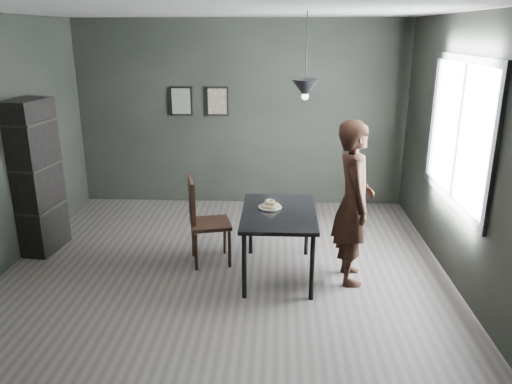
{
  "coord_description": "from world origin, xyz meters",
  "views": [
    {
      "loc": [
        0.6,
        -5.07,
        2.6
      ],
      "look_at": [
        0.35,
        0.05,
        0.95
      ],
      "focal_mm": 35.0,
      "sensor_mm": 36.0,
      "label": 1
    }
  ],
  "objects_px": {
    "wood_chair": "(202,215)",
    "pendant_lamp": "(305,88)",
    "white_plate": "(270,208)",
    "woman": "(353,203)",
    "cafe_table": "(279,218)",
    "shelf_unit": "(36,177)"
  },
  "relations": [
    {
      "from": "wood_chair",
      "to": "pendant_lamp",
      "type": "relative_size",
      "value": 1.19
    },
    {
      "from": "white_plate",
      "to": "woman",
      "type": "height_order",
      "value": "woman"
    },
    {
      "from": "cafe_table",
      "to": "white_plate",
      "type": "relative_size",
      "value": 5.22
    },
    {
      "from": "wood_chair",
      "to": "pendant_lamp",
      "type": "xyz_separation_m",
      "value": [
        1.13,
        -0.16,
        1.46
      ]
    },
    {
      "from": "white_plate",
      "to": "woman",
      "type": "xyz_separation_m",
      "value": [
        0.88,
        -0.16,
        0.13
      ]
    },
    {
      "from": "cafe_table",
      "to": "woman",
      "type": "bearing_deg",
      "value": -4.95
    },
    {
      "from": "wood_chair",
      "to": "shelf_unit",
      "type": "xyz_separation_m",
      "value": [
        -2.04,
        0.29,
        0.35
      ]
    },
    {
      "from": "woman",
      "to": "white_plate",
      "type": "bearing_deg",
      "value": 78.06
    },
    {
      "from": "white_plate",
      "to": "shelf_unit",
      "type": "distance_m",
      "value": 2.87
    },
    {
      "from": "cafe_table",
      "to": "white_plate",
      "type": "distance_m",
      "value": 0.16
    },
    {
      "from": "white_plate",
      "to": "woman",
      "type": "relative_size",
      "value": 0.13
    },
    {
      "from": "white_plate",
      "to": "woman",
      "type": "distance_m",
      "value": 0.9
    },
    {
      "from": "pendant_lamp",
      "to": "wood_chair",
      "type": "bearing_deg",
      "value": 171.75
    },
    {
      "from": "white_plate",
      "to": "wood_chair",
      "type": "xyz_separation_m",
      "value": [
        -0.78,
        0.17,
        -0.17
      ]
    },
    {
      "from": "cafe_table",
      "to": "pendant_lamp",
      "type": "height_order",
      "value": "pendant_lamp"
    },
    {
      "from": "wood_chair",
      "to": "shelf_unit",
      "type": "distance_m",
      "value": 2.09
    },
    {
      "from": "shelf_unit",
      "to": "cafe_table",
      "type": "bearing_deg",
      "value": -4.04
    },
    {
      "from": "cafe_table",
      "to": "shelf_unit",
      "type": "xyz_separation_m",
      "value": [
        -2.92,
        0.55,
        0.26
      ]
    },
    {
      "from": "white_plate",
      "to": "wood_chair",
      "type": "relative_size",
      "value": 0.22
    },
    {
      "from": "wood_chair",
      "to": "shelf_unit",
      "type": "height_order",
      "value": "shelf_unit"
    },
    {
      "from": "white_plate",
      "to": "pendant_lamp",
      "type": "bearing_deg",
      "value": 1.49
    },
    {
      "from": "white_plate",
      "to": "pendant_lamp",
      "type": "relative_size",
      "value": 0.27
    }
  ]
}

